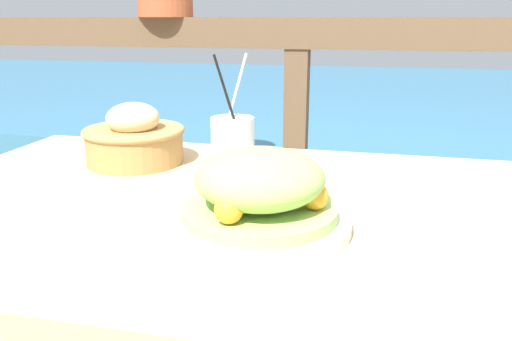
% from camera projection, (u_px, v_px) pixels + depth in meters
% --- Properties ---
extents(patio_table, '(1.22, 0.77, 0.77)m').
position_uv_depth(patio_table, '(233.00, 255.00, 0.90)').
color(patio_table, tan).
rests_on(patio_table, ground_plane).
extents(railing_fence, '(2.80, 0.08, 1.08)m').
position_uv_depth(railing_fence, '(296.00, 108.00, 1.54)').
color(railing_fence, brown).
rests_on(railing_fence, ground_plane).
extents(sea_backdrop, '(12.00, 4.00, 0.54)m').
position_uv_depth(sea_backdrop, '(341.00, 122.00, 4.03)').
color(sea_backdrop, teal).
rests_on(sea_backdrop, ground_plane).
extents(salad_plate, '(0.27, 0.27, 0.12)m').
position_uv_depth(salad_plate, '(260.00, 196.00, 0.74)').
color(salad_plate, silver).
rests_on(salad_plate, patio_table).
extents(drink_glass, '(0.08, 0.08, 0.24)m').
position_uv_depth(drink_glass, '(233.00, 149.00, 0.97)').
color(drink_glass, silver).
rests_on(drink_glass, patio_table).
extents(bread_basket, '(0.22, 0.22, 0.13)m').
position_uv_depth(bread_basket, '(134.00, 139.00, 1.09)').
color(bread_basket, '#AD7F47').
rests_on(bread_basket, patio_table).
extents(fork, '(0.02, 0.18, 0.00)m').
position_uv_depth(fork, '(398.00, 241.00, 0.71)').
color(fork, silver).
rests_on(fork, patio_table).
extents(knife, '(0.04, 0.18, 0.00)m').
position_uv_depth(knife, '(427.00, 234.00, 0.73)').
color(knife, silver).
rests_on(knife, patio_table).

